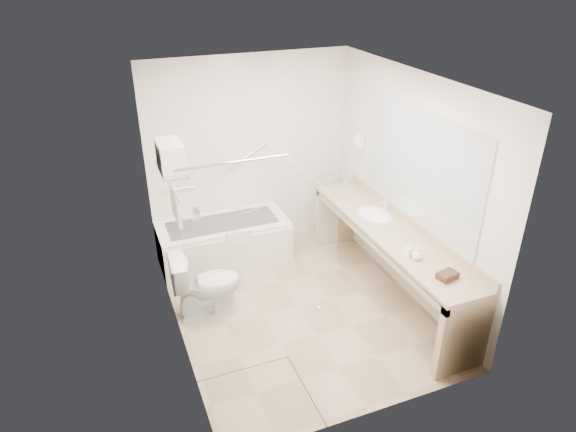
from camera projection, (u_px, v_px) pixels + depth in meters
name	position (u px, v px, depth m)	size (l,w,h in m)	color
floor	(298.00, 307.00, 5.74)	(3.20, 3.20, 0.00)	tan
ceiling	(300.00, 82.00, 4.59)	(2.60, 3.20, 0.10)	white
wall_back	(250.00, 155.00, 6.49)	(2.60, 0.10, 2.50)	beige
wall_front	(381.00, 294.00, 3.84)	(2.60, 0.10, 2.50)	beige
wall_left	(169.00, 230.00, 4.74)	(0.10, 3.20, 2.50)	beige
wall_right	(409.00, 187.00, 5.59)	(0.10, 3.20, 2.50)	beige
bathtub	(224.00, 242.00, 6.47)	(1.60, 0.73, 0.59)	white
grab_bar_short	(178.00, 189.00, 6.28)	(0.03, 0.03, 0.40)	silver
grab_bar_long	(247.00, 156.00, 6.44)	(0.03, 0.03, 0.60)	silver
shower_enclosure	(272.00, 284.00, 4.28)	(0.96, 0.91, 2.11)	silver
towel_shelf	(171.00, 164.00, 4.84)	(0.24, 0.55, 0.81)	silver
vanity_counter	(389.00, 247.00, 5.66)	(0.55, 2.70, 0.95)	tan
sink	(374.00, 216.00, 5.92)	(0.40, 0.52, 0.14)	white
faucet	(386.00, 206.00, 5.91)	(0.03, 0.03, 0.14)	silver
mirror	(419.00, 167.00, 5.33)	(0.02, 2.00, 1.20)	#AEB3BB
hairdryer_unit	(359.00, 141.00, 6.35)	(0.08, 0.10, 0.18)	white
toilet	(206.00, 285.00, 5.49)	(0.41, 0.74, 0.73)	white
amenity_basket	(447.00, 275.00, 4.72)	(0.19, 0.12, 0.06)	#482C19
soap_bottle_a	(408.00, 253.00, 5.08)	(0.06, 0.14, 0.06)	white
soap_bottle_b	(417.00, 255.00, 5.01)	(0.10, 0.13, 0.10)	white
water_bottle_left	(345.00, 181.00, 6.50)	(0.07, 0.07, 0.22)	silver
water_bottle_mid	(349.00, 193.00, 6.20)	(0.06, 0.06, 0.20)	silver
water_bottle_right	(329.00, 181.00, 6.50)	(0.07, 0.07, 0.21)	silver
drinking_glass_near	(368.00, 214.00, 5.80)	(0.07, 0.07, 0.09)	silver
drinking_glass_far	(368.00, 220.00, 5.68)	(0.07, 0.07, 0.08)	silver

